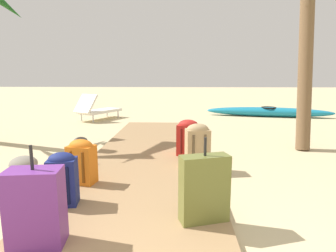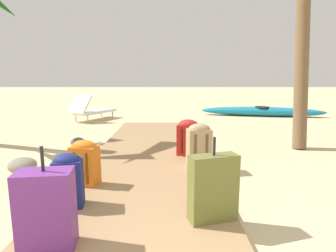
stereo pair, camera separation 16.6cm
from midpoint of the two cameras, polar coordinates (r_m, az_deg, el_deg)
name	(u,v)px [view 1 (the left image)]	position (r m, az deg, el deg)	size (l,w,h in m)	color
ground_plane	(143,182)	(3.79, -3.74, -11.04)	(60.00, 60.00, 0.00)	#CCB789
boardwalk	(149,162)	(4.44, -2.76, -7.27)	(1.87, 7.08, 0.08)	#9E7A51
backpack_orange	(82,160)	(3.56, -15.56, -6.61)	(0.35, 0.27, 0.54)	orange
backpack_tan	(198,144)	(4.09, 7.06, -3.58)	(0.36, 0.30, 0.62)	tan
suitcase_purple	(36,208)	(2.41, -23.02, -14.78)	(0.43, 0.29, 0.79)	#6B2D84
backpack_red	(188,137)	(4.64, 5.05, -2.11)	(0.39, 0.31, 0.58)	red
suitcase_olive	(204,189)	(2.60, 9.10, -12.22)	(0.46, 0.29, 0.76)	olive
backpack_navy	(63,178)	(3.04, -18.78, -9.71)	(0.30, 0.27, 0.54)	navy
lounge_chair	(97,109)	(9.07, -13.51, 3.24)	(1.24, 1.62, 0.81)	white
kayak	(268,112)	(10.16, 19.82, 2.67)	(4.11, 1.24, 0.32)	teal
rock_left_mid	(23,164)	(4.60, -25.94, -6.79)	(0.43, 0.38, 0.22)	gray
rock_left_far	(81,141)	(5.87, -16.26, -2.93)	(0.28, 0.31, 0.17)	#5B5651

